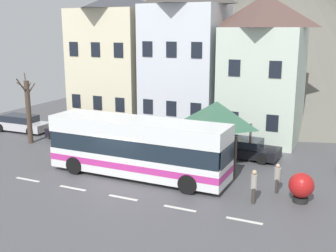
% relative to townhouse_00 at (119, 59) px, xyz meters
% --- Properties ---
extents(ground_plane, '(40.00, 60.00, 0.07)m').
position_rel_townhouse_00_xyz_m(ground_plane, '(7.25, -12.42, -5.48)').
color(ground_plane, '#505054').
extents(townhouse_00, '(6.14, 6.90, 10.90)m').
position_rel_townhouse_00_xyz_m(townhouse_00, '(0.00, 0.00, 0.00)').
color(townhouse_00, beige).
rests_on(townhouse_00, ground_plane).
extents(townhouse_01, '(5.71, 5.25, 11.94)m').
position_rel_townhouse_00_xyz_m(townhouse_01, '(6.39, -0.83, 0.52)').
color(townhouse_01, silver).
rests_on(townhouse_01, ground_plane).
extents(townhouse_02, '(5.39, 5.06, 10.33)m').
position_rel_townhouse_00_xyz_m(townhouse_02, '(12.34, -0.92, -0.29)').
color(townhouse_02, silver).
rests_on(townhouse_02, ground_plane).
extents(hilltop_castle, '(37.23, 37.23, 24.78)m').
position_rel_townhouse_00_xyz_m(hilltop_castle, '(10.75, 17.78, 2.85)').
color(hilltop_castle, '#646157').
rests_on(hilltop_castle, ground_plane).
extents(transit_bus, '(10.24, 2.66, 3.23)m').
position_rel_townhouse_00_xyz_m(transit_bus, '(7.98, -11.46, -3.82)').
color(transit_bus, white).
rests_on(transit_bus, ground_plane).
extents(bus_shelter, '(3.60, 3.60, 3.92)m').
position_rel_townhouse_00_xyz_m(bus_shelter, '(11.29, -7.92, -2.31)').
color(bus_shelter, '#473D33').
rests_on(bus_shelter, ground_plane).
extents(parked_car_00, '(4.25, 2.41, 1.39)m').
position_rel_townhouse_00_xyz_m(parked_car_00, '(-0.35, -6.11, -4.77)').
color(parked_car_00, black).
rests_on(parked_car_00, ground_plane).
extents(parked_car_01, '(4.56, 1.94, 1.30)m').
position_rel_townhouse_00_xyz_m(parked_car_01, '(-5.51, -6.07, -4.81)').
color(parked_car_01, silver).
rests_on(parked_car_01, ground_plane).
extents(parked_car_02, '(4.64, 2.23, 1.22)m').
position_rel_townhouse_00_xyz_m(parked_car_02, '(12.25, -5.52, -4.84)').
color(parked_car_02, black).
rests_on(parked_car_02, ground_plane).
extents(pedestrian_00, '(0.34, 0.36, 1.49)m').
position_rel_townhouse_00_xyz_m(pedestrian_00, '(15.40, -10.60, -4.61)').
color(pedestrian_00, '#38332D').
rests_on(pedestrian_00, ground_plane).
extents(pedestrian_01, '(0.31, 0.35, 1.63)m').
position_rel_townhouse_00_xyz_m(pedestrian_01, '(14.64, -12.40, -4.57)').
color(pedestrian_01, '#38332D').
rests_on(pedestrian_01, ground_plane).
extents(public_bench, '(1.59, 0.48, 0.87)m').
position_rel_townhouse_00_xyz_m(public_bench, '(10.98, -6.20, -4.98)').
color(public_bench, brown).
rests_on(public_bench, ground_plane).
extents(harbour_buoy, '(1.19, 1.19, 1.44)m').
position_rel_townhouse_00_xyz_m(harbour_buoy, '(16.65, -11.37, -4.66)').
color(harbour_buoy, black).
rests_on(harbour_buoy, ground_plane).
extents(bare_tree_00, '(1.00, 1.73, 4.98)m').
position_rel_townhouse_00_xyz_m(bare_tree_00, '(-2.39, -8.52, -3.09)').
color(bare_tree_00, '#47382D').
rests_on(bare_tree_00, ground_plane).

